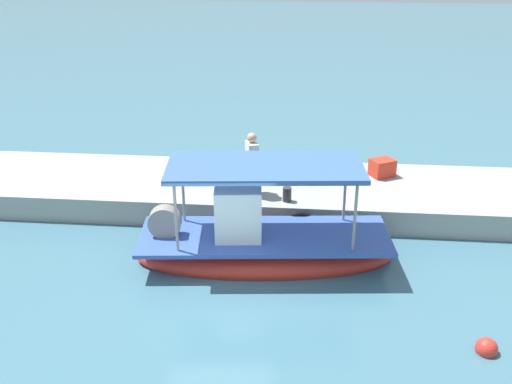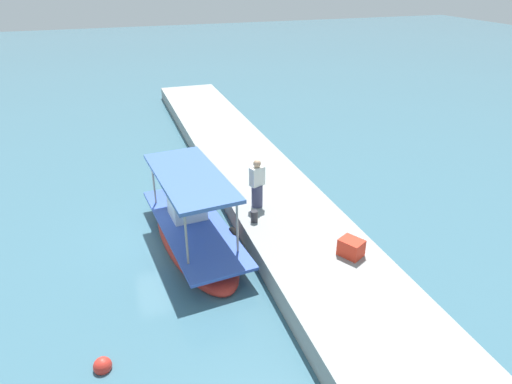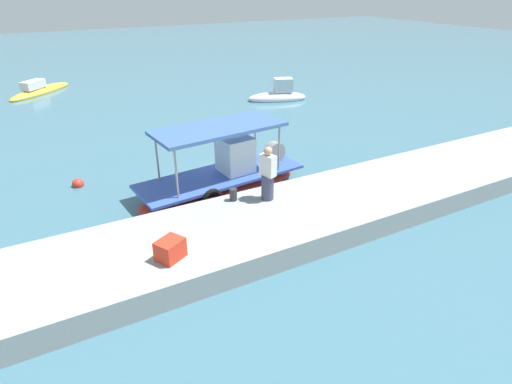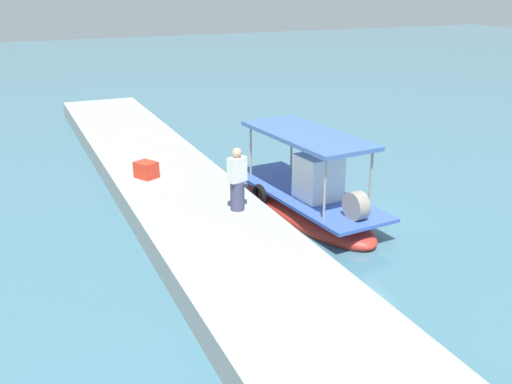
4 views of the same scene
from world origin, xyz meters
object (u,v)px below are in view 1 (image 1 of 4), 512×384
at_px(fisherman_near_bollard, 252,167).
at_px(mooring_bollard, 287,194).
at_px(main_fishing_boat, 261,244).
at_px(marker_buoy, 486,348).
at_px(cargo_crate, 382,168).

xyz_separation_m(fisherman_near_bollard, mooring_bollard, (-1.01, 0.44, -0.61)).
xyz_separation_m(main_fishing_boat, marker_buoy, (-4.68, 3.11, -0.37)).
height_order(fisherman_near_bollard, cargo_crate, fisherman_near_bollard).
relative_size(fisherman_near_bollard, cargo_crate, 2.67).
bearing_deg(mooring_bollard, main_fishing_boat, 74.72).
bearing_deg(cargo_crate, main_fishing_boat, 50.99).
bearing_deg(fisherman_near_bollard, marker_buoy, 132.77).
height_order(fisherman_near_bollard, marker_buoy, fisherman_near_bollard).
xyz_separation_m(cargo_crate, marker_buoy, (-1.35, 7.22, -0.90)).
xyz_separation_m(main_fishing_boat, cargo_crate, (-3.32, -4.10, 0.53)).
bearing_deg(marker_buoy, main_fishing_boat, -33.65).
height_order(fisherman_near_bollard, mooring_bollard, fisherman_near_bollard).
relative_size(fisherman_near_bollard, mooring_bollard, 4.47).
xyz_separation_m(main_fishing_boat, fisherman_near_bollard, (0.46, -2.44, 1.07)).
distance_m(mooring_bollard, marker_buoy, 6.63).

